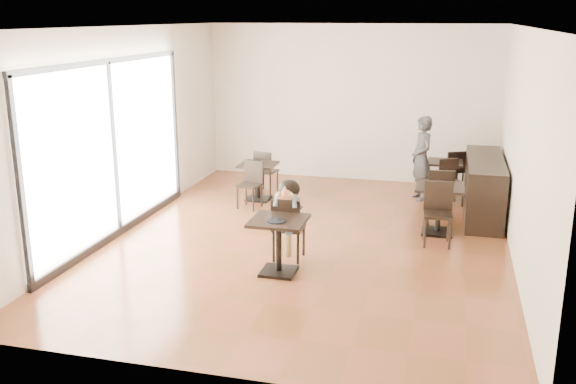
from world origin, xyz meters
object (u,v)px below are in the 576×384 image
(chair_mid_a, at_px, (440,196))
(chair_back_b, at_px, (452,183))
(child_chair, at_px, (289,228))
(cafe_table_left, at_px, (258,182))
(adult_patron, at_px, (422,158))
(child_table, at_px, (279,246))
(chair_back_a, at_px, (452,171))
(cafe_table_mid, at_px, (438,210))
(cafe_table_back, at_px, (444,179))
(child, at_px, (289,220))
(chair_mid_b, at_px, (438,215))
(chair_left_b, at_px, (249,185))
(chair_left_a, at_px, (267,171))

(chair_mid_a, xyz_separation_m, chair_back_b, (0.18, 1.14, -0.06))
(child_chair, distance_m, cafe_table_left, 3.08)
(adult_patron, bearing_deg, child_table, -46.40)
(child_chair, height_order, chair_back_a, child_chair)
(child_chair, relative_size, adult_patron, 0.58)
(chair_back_a, bearing_deg, cafe_table_mid, 61.16)
(child_table, relative_size, child_chair, 0.83)
(cafe_table_left, relative_size, cafe_table_back, 1.02)
(child, relative_size, chair_mid_a, 1.22)
(chair_mid_a, distance_m, chair_mid_b, 1.10)
(cafe_table_mid, height_order, chair_left_b, chair_left_b)
(adult_patron, relative_size, chair_left_a, 1.87)
(child, relative_size, chair_left_b, 1.37)
(adult_patron, relative_size, chair_left_b, 1.87)
(cafe_table_left, relative_size, chair_back_b, 0.84)
(adult_patron, bearing_deg, chair_left_b, -90.12)
(child_chair, relative_size, chair_back_b, 1.11)
(child_chair, height_order, cafe_table_left, child_chair)
(child_table, relative_size, chair_back_b, 0.92)
(cafe_table_mid, bearing_deg, adult_patron, 101.25)
(child, relative_size, cafe_table_mid, 1.47)
(adult_patron, xyz_separation_m, chair_back_b, (0.57, -0.25, -0.37))
(child, bearing_deg, chair_back_a, 63.06)
(child, height_order, cafe_table_mid, child)
(chair_left_b, bearing_deg, child, -48.82)
(child, distance_m, chair_mid_b, 2.31)
(child_table, xyz_separation_m, cafe_table_left, (-1.30, 3.34, -0.03))
(adult_patron, bearing_deg, cafe_table_back, 99.96)
(cafe_table_back, height_order, chair_left_a, chair_left_a)
(chair_left_b, height_order, chair_back_b, chair_left_b)
(child_table, xyz_separation_m, cafe_table_mid, (2.02, 2.21, 0.01))
(chair_left_a, bearing_deg, adult_patron, -163.97)
(child_table, bearing_deg, chair_left_a, 108.48)
(child_table, xyz_separation_m, chair_mid_b, (2.02, 1.66, 0.09))
(cafe_table_back, bearing_deg, cafe_table_mid, -91.17)
(chair_left_b, height_order, chair_back_a, chair_left_b)
(cafe_table_left, xyz_separation_m, chair_mid_b, (3.32, -1.68, 0.12))
(chair_mid_a, distance_m, chair_left_a, 3.51)
(child_chair, bearing_deg, adult_patron, -114.43)
(adult_patron, xyz_separation_m, chair_back_a, (0.57, 0.74, -0.37))
(child_chair, bearing_deg, chair_back_b, -123.36)
(chair_back_a, bearing_deg, chair_left_b, 5.96)
(child_table, relative_size, chair_left_a, 0.91)
(child_table, relative_size, cafe_table_left, 1.09)
(cafe_table_mid, height_order, chair_mid_a, chair_mid_a)
(chair_mid_a, height_order, chair_back_b, chair_mid_a)
(cafe_table_back, height_order, chair_mid_a, chair_mid_a)
(chair_back_b, bearing_deg, child_table, -144.38)
(chair_mid_b, xyz_separation_m, chair_back_a, (0.18, 3.23, -0.06))
(child, height_order, chair_mid_a, child)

